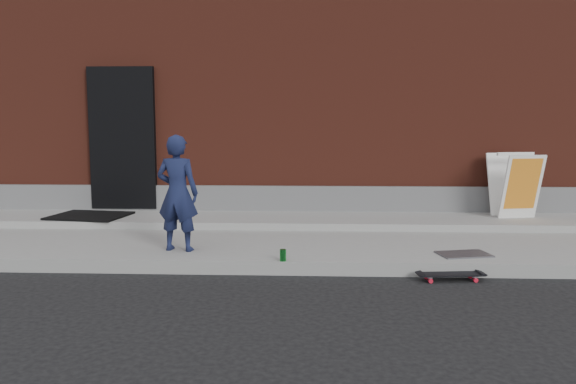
# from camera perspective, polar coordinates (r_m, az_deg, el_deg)

# --- Properties ---
(ground) EXTENTS (80.00, 80.00, 0.00)m
(ground) POSITION_cam_1_polar(r_m,az_deg,el_deg) (6.13, -1.63, -8.48)
(ground) COLOR black
(ground) RESTS_ON ground
(sidewalk) EXTENTS (20.00, 3.00, 0.15)m
(sidewalk) POSITION_cam_1_polar(r_m,az_deg,el_deg) (7.57, -0.80, -4.92)
(sidewalk) COLOR gray
(sidewalk) RESTS_ON ground
(apron) EXTENTS (20.00, 1.20, 0.10)m
(apron) POSITION_cam_1_polar(r_m,az_deg,el_deg) (8.43, -0.45, -2.84)
(apron) COLOR gray
(apron) RESTS_ON sidewalk
(building) EXTENTS (20.00, 8.10, 5.00)m
(building) POSITION_cam_1_polar(r_m,az_deg,el_deg) (12.93, 0.61, 10.77)
(building) COLOR maroon
(building) RESTS_ON ground
(child) EXTENTS (0.54, 0.40, 1.36)m
(child) POSITION_cam_1_polar(r_m,az_deg,el_deg) (6.65, -11.16, -0.11)
(child) COLOR #161D3F
(child) RESTS_ON sidewalk
(skateboard) EXTENTS (0.70, 0.25, 0.08)m
(skateboard) POSITION_cam_1_polar(r_m,az_deg,el_deg) (6.16, 16.21, -8.08)
(skateboard) COLOR red
(skateboard) RESTS_ON ground
(pizza_sign) EXTENTS (0.70, 0.79, 0.96)m
(pizza_sign) POSITION_cam_1_polar(r_m,az_deg,el_deg) (8.98, 22.05, 0.69)
(pizza_sign) COLOR white
(pizza_sign) RESTS_ON apron
(soda_can) EXTENTS (0.07, 0.07, 0.13)m
(soda_can) POSITION_cam_1_polar(r_m,az_deg,el_deg) (6.12, -0.51, -6.44)
(soda_can) COLOR #1A842C
(soda_can) RESTS_ON sidewalk
(doormat) EXTENTS (1.17, 1.00, 0.03)m
(doormat) POSITION_cam_1_polar(r_m,az_deg,el_deg) (8.90, -19.50, -2.29)
(doormat) COLOR black
(doormat) RESTS_ON apron
(utility_plate) EXTENTS (0.63, 0.48, 0.02)m
(utility_plate) POSITION_cam_1_polar(r_m,az_deg,el_deg) (6.71, 17.43, -6.05)
(utility_plate) COLOR #555459
(utility_plate) RESTS_ON sidewalk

